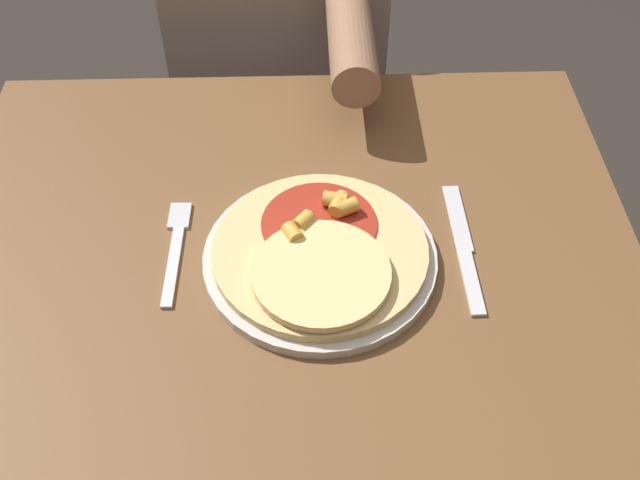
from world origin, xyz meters
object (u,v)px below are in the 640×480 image
(dining_table, at_px, (291,352))
(person_diner, at_px, (279,34))
(pizza, at_px, (320,252))
(fork, at_px, (176,245))
(plate, at_px, (320,258))
(knife, at_px, (464,249))

(dining_table, distance_m, person_diner, 0.69)
(pizza, bearing_deg, fork, 168.79)
(dining_table, distance_m, pizza, 0.16)
(dining_table, bearing_deg, plate, 49.64)
(plate, relative_size, fork, 1.67)
(dining_table, height_order, plate, plate)
(pizza, relative_size, person_diner, 0.23)
(plate, xyz_separation_m, person_diner, (-0.06, 0.64, -0.08))
(fork, bearing_deg, plate, -9.65)
(fork, height_order, person_diner, person_diner)
(pizza, relative_size, fork, 1.53)
(plate, bearing_deg, dining_table, -130.36)
(plate, relative_size, pizza, 1.09)
(fork, xyz_separation_m, knife, (0.37, -0.02, 0.00))
(dining_table, xyz_separation_m, pizza, (0.04, 0.04, 0.15))
(plate, bearing_deg, pizza, -86.21)
(knife, height_order, person_diner, person_diner)
(dining_table, height_order, person_diner, person_diner)
(dining_table, relative_size, plate, 3.09)
(fork, xyz_separation_m, person_diner, (0.12, 0.61, -0.08))
(person_diner, bearing_deg, plate, -84.74)
(pizza, xyz_separation_m, fork, (-0.18, 0.04, -0.02))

